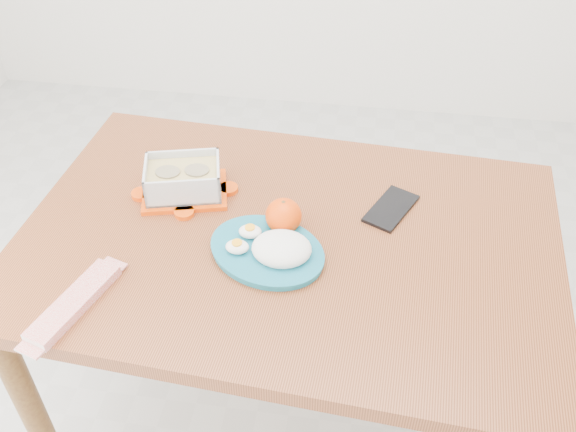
# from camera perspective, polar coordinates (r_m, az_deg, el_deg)

# --- Properties ---
(ground) EXTENTS (3.50, 3.50, 0.00)m
(ground) POSITION_cam_1_polar(r_m,az_deg,el_deg) (2.13, -2.28, -14.77)
(ground) COLOR #B7B7B2
(ground) RESTS_ON ground
(dining_table) EXTENTS (1.30, 0.91, 0.75)m
(dining_table) POSITION_cam_1_polar(r_m,az_deg,el_deg) (1.55, -0.00, -4.33)
(dining_table) COLOR brown
(dining_table) RESTS_ON ground
(food_container) EXTENTS (0.24, 0.20, 0.09)m
(food_container) POSITION_cam_1_polar(r_m,az_deg,el_deg) (1.60, -9.28, 3.21)
(food_container) COLOR #ED4607
(food_container) RESTS_ON dining_table
(orange_fruit) EXTENTS (0.08, 0.08, 0.08)m
(orange_fruit) POSITION_cam_1_polar(r_m,az_deg,el_deg) (1.47, -0.40, 0.01)
(orange_fruit) COLOR #FF3805
(orange_fruit) RESTS_ON dining_table
(rice_plate) EXTENTS (0.35, 0.35, 0.07)m
(rice_plate) POSITION_cam_1_polar(r_m,az_deg,el_deg) (1.42, -1.48, -2.88)
(rice_plate) COLOR #176A81
(rice_plate) RESTS_ON dining_table
(candy_bar) EXTENTS (0.13, 0.24, 0.02)m
(candy_bar) POSITION_cam_1_polar(r_m,az_deg,el_deg) (1.40, -18.48, -7.32)
(candy_bar) COLOR red
(candy_bar) RESTS_ON dining_table
(smartphone) EXTENTS (0.14, 0.18, 0.01)m
(smartphone) POSITION_cam_1_polar(r_m,az_deg,el_deg) (1.57, 9.14, 0.66)
(smartphone) COLOR black
(smartphone) RESTS_ON dining_table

